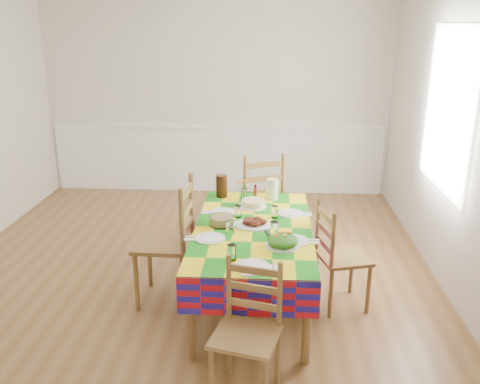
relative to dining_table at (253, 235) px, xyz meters
name	(u,v)px	position (x,y,z in m)	size (l,w,h in m)	color
room	(184,131)	(-0.60, 0.42, 0.75)	(4.58, 5.08, 2.78)	brown
wainscot	(217,157)	(-0.60, 2.90, -0.11)	(4.41, 0.06, 0.92)	white
window_right	(448,110)	(1.63, 0.72, 0.90)	(1.40, 1.40, 0.00)	white
dining_table	(253,235)	(0.00, 0.00, 0.00)	(0.92, 1.72, 0.67)	brown
setting_near_head	(246,261)	(-0.03, -0.66, 0.10)	(0.38, 0.25, 0.11)	white
setting_left_near	(217,234)	(-0.27, -0.22, 0.10)	(0.41, 0.25, 0.11)	white
setting_left_far	(228,212)	(-0.23, 0.27, 0.10)	(0.39, 0.23, 0.10)	white
setting_right_near	(287,236)	(0.26, -0.22, 0.10)	(0.43, 0.25, 0.11)	white
setting_right_far	(285,213)	(0.26, 0.28, 0.10)	(0.40, 0.23, 0.10)	white
meat_platter	(254,223)	(0.01, 0.02, 0.10)	(0.33, 0.24, 0.06)	white
salad_platter	(283,241)	(0.23, -0.35, 0.11)	(0.25, 0.25, 0.11)	white
pasta_bowl	(222,221)	(-0.25, 0.03, 0.11)	(0.20, 0.20, 0.07)	white
cake	(253,204)	(-0.02, 0.46, 0.10)	(0.24, 0.24, 0.07)	white
serving_utensils	(268,231)	(0.12, -0.08, 0.08)	(0.11, 0.25, 0.01)	black
flower_vase	(244,191)	(-0.11, 0.68, 0.15)	(0.12, 0.10, 0.19)	white
hot_sauce	(255,191)	(-0.01, 0.74, 0.13)	(0.03, 0.03, 0.12)	red
green_pitcher	(272,189)	(0.15, 0.69, 0.17)	(0.11, 0.11, 0.19)	#D0EEA8
tea_pitcher	(222,186)	(-0.32, 0.72, 0.18)	(0.10, 0.10, 0.21)	#32190B
name_card	(247,276)	(-0.01, -0.83, 0.08)	(0.06, 0.02, 0.01)	white
chair_near	(248,332)	(0.01, -1.08, -0.17)	(0.46, 0.45, 0.86)	brown
chair_far	(259,202)	(0.02, 1.08, -0.09)	(0.58, 0.57, 1.02)	brown
chair_left	(170,243)	(-0.67, 0.00, -0.08)	(0.46, 0.48, 1.05)	brown
chair_right	(338,257)	(0.68, -0.01, -0.16)	(0.46, 0.47, 0.88)	brown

